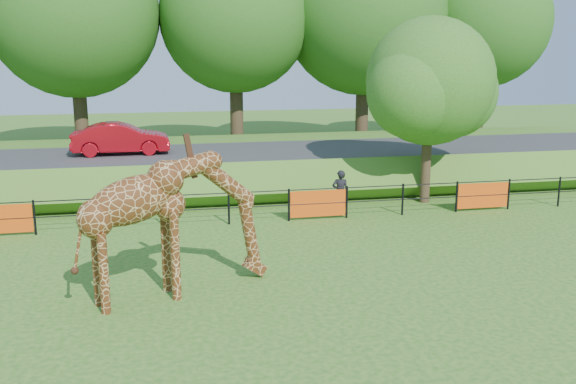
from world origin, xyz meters
name	(u,v)px	position (x,y,z in m)	size (l,w,h in m)	color
ground	(271,327)	(0.00, 0.00, 0.00)	(90.00, 90.00, 0.00)	#265E17
giraffe	(175,225)	(-1.85, 2.24, 1.68)	(4.69, 0.86, 3.35)	#542A11
perimeter_fence	(229,208)	(0.00, 8.00, 0.55)	(28.07, 0.10, 1.10)	black
embankment	(210,164)	(0.00, 15.50, 0.65)	(40.00, 9.00, 1.30)	#265E17
road	(212,154)	(0.00, 14.00, 1.36)	(40.00, 5.00, 0.12)	#303032
car_red	(121,138)	(-3.65, 14.26, 2.06)	(1.35, 3.86, 1.27)	#B50C18
visitor	(340,192)	(3.92, 8.52, 0.78)	(0.57, 0.37, 1.56)	black
tree_east	(432,86)	(7.60, 9.63, 4.28)	(5.40, 4.71, 6.76)	#312416
bg_tree_line	(233,16)	(1.89, 22.00, 7.19)	(37.30, 8.80, 11.82)	#312416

